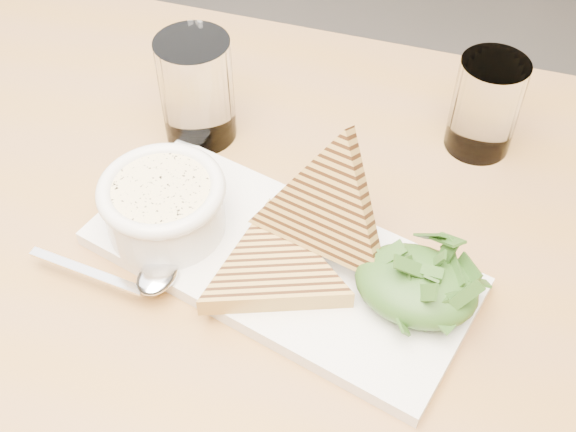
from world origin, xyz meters
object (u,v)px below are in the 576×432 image
at_px(platter, 280,261).
at_px(glass_near, 197,90).
at_px(table_top, 166,302).
at_px(soup_bowl, 165,211).
at_px(glass_far, 486,106).

distance_m(platter, glass_near, 0.22).
bearing_deg(table_top, glass_near, 108.20).
relative_size(platter, soup_bowl, 3.22).
xyz_separation_m(soup_bowl, glass_far, (0.24, 0.25, 0.02)).
relative_size(platter, glass_near, 2.99).
height_order(glass_near, glass_far, glass_near).
height_order(soup_bowl, glass_far, glass_far).
relative_size(table_top, glass_near, 11.17).
xyz_separation_m(table_top, soup_bowl, (-0.03, 0.06, 0.06)).
bearing_deg(soup_bowl, platter, 4.47).
bearing_deg(soup_bowl, glass_far, 45.63).
xyz_separation_m(platter, soup_bowl, (-0.11, -0.01, 0.03)).
distance_m(platter, soup_bowl, 0.12).
bearing_deg(glass_near, table_top, -71.80).
bearing_deg(glass_far, platter, -118.57).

